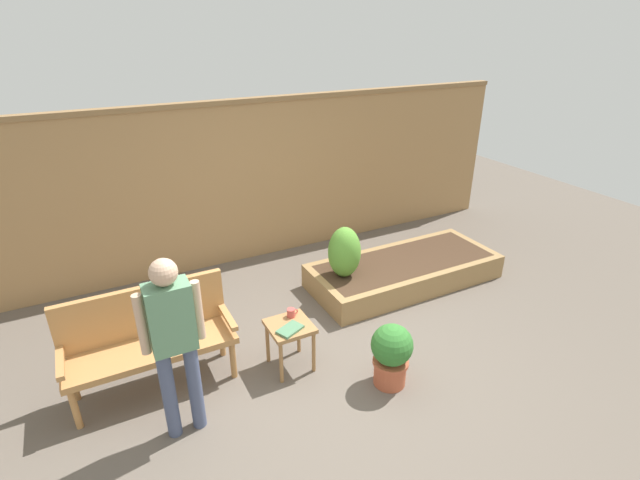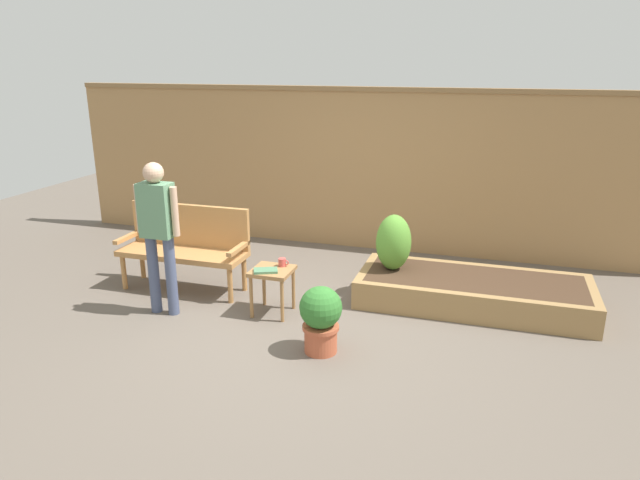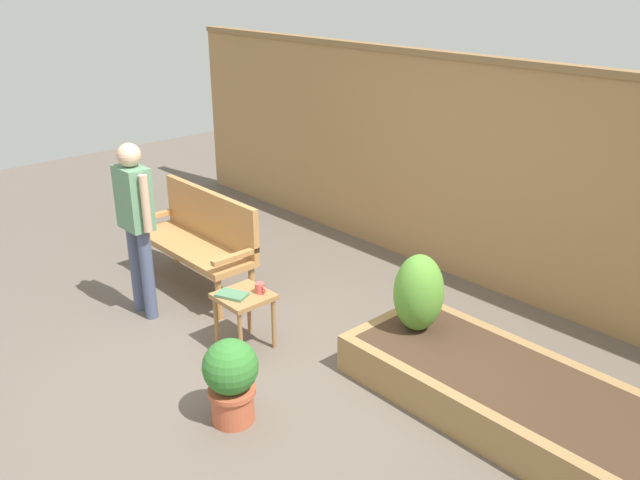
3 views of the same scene
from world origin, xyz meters
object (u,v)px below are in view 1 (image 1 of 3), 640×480
object	(u,v)px
side_table	(290,332)
cup_on_table	(291,313)
potted_boxwood	(391,353)
person_by_bench	(173,335)
book_on_table	(290,329)
shrub_near_bench	(344,252)
garden_bench	(148,332)

from	to	relation	value
side_table	cup_on_table	size ratio (longest dim) A/B	4.34
potted_boxwood	person_by_bench	xyz separation A→B (m)	(-1.77, 0.31, 0.59)
book_on_table	shrub_near_bench	world-z (taller)	shrub_near_bench
side_table	book_on_table	size ratio (longest dim) A/B	2.04
garden_bench	shrub_near_bench	bearing A→B (deg)	11.48
garden_bench	book_on_table	size ratio (longest dim) A/B	6.12
garden_bench	cup_on_table	xyz separation A→B (m)	(1.26, -0.27, -0.02)
shrub_near_bench	person_by_bench	bearing A→B (deg)	-151.52
book_on_table	shrub_near_bench	size ratio (longest dim) A/B	0.38
book_on_table	person_by_bench	world-z (taller)	person_by_bench
garden_bench	potted_boxwood	distance (m)	2.16
cup_on_table	potted_boxwood	size ratio (longest dim) A/B	0.18
side_table	cup_on_table	xyz separation A→B (m)	(0.07, 0.11, 0.12)
side_table	cup_on_table	bearing A→B (deg)	58.28
potted_boxwood	book_on_table	bearing A→B (deg)	143.68
cup_on_table	book_on_table	distance (m)	0.23
cup_on_table	shrub_near_bench	size ratio (longest dim) A/B	0.18
shrub_near_bench	book_on_table	bearing A→B (deg)	-139.98
side_table	cup_on_table	world-z (taller)	cup_on_table
side_table	person_by_bench	bearing A→B (deg)	-163.43
garden_bench	side_table	world-z (taller)	garden_bench
cup_on_table	book_on_table	bearing A→B (deg)	-117.38
garden_bench	side_table	xyz separation A→B (m)	(1.19, -0.38, -0.15)
cup_on_table	person_by_bench	distance (m)	1.28
side_table	cup_on_table	distance (m)	0.18
potted_boxwood	shrub_near_bench	xyz separation A→B (m)	(0.37, 1.48, 0.27)
shrub_near_bench	person_by_bench	xyz separation A→B (m)	(-2.14, -1.16, 0.33)
side_table	potted_boxwood	world-z (taller)	potted_boxwood
potted_boxwood	person_by_bench	world-z (taller)	person_by_bench
garden_bench	book_on_table	distance (m)	1.25
potted_boxwood	garden_bench	bearing A→B (deg)	151.84
garden_bench	book_on_table	world-z (taller)	garden_bench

